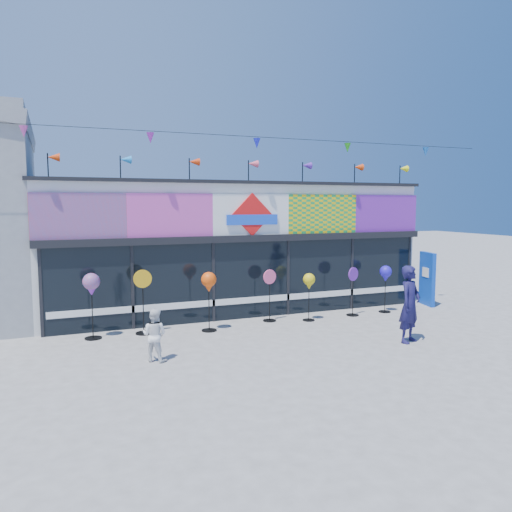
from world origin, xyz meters
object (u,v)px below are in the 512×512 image
spinner_3 (270,294)px  adult_man (410,304)px  spinner_1 (143,300)px  spinner_4 (309,283)px  spinner_2 (209,284)px  spinner_5 (353,290)px  spinner_6 (386,275)px  spinner_0 (91,286)px  blue_sign (427,279)px  child (154,335)px

spinner_3 → adult_man: 4.07m
spinner_1 → spinner_4: spinner_1 is taller
spinner_2 → adult_man: bearing=-34.4°
spinner_3 → spinner_5: 2.67m
spinner_1 → spinner_6: (7.52, -0.21, 0.29)m
spinner_0 → adult_man: size_ratio=0.88×
spinner_2 → spinner_6: spinner_2 is taller
spinner_3 → spinner_6: spinner_3 is taller
spinner_2 → spinner_4: spinner_2 is taller
spinner_1 → spinner_2: size_ratio=1.06×
spinner_3 → spinner_5: spinner_3 is taller
spinner_2 → spinner_6: size_ratio=1.08×
adult_man → blue_sign: bearing=19.1°
spinner_3 → spinner_2: bearing=-167.8°
spinner_5 → child: size_ratio=1.29×
spinner_3 → adult_man: size_ratio=0.80×
blue_sign → spinner_6: bearing=-155.1°
blue_sign → spinner_2: 7.87m
spinner_1 → spinner_6: 7.53m
blue_sign → spinner_2: bearing=-162.5°
spinner_1 → adult_man: (5.95, -3.29, 0.05)m
adult_man → child: (-6.12, 0.89, -0.37)m
blue_sign → spinner_3: size_ratio=1.18×
spinner_4 → spinner_5: (1.57, 0.08, -0.33)m
spinner_2 → spinner_5: (4.62, 0.13, -0.50)m
spinner_4 → spinner_6: size_ratio=0.95×
blue_sign → adult_man: 4.99m
spinner_2 → spinner_5: 4.65m
spinner_0 → spinner_2: size_ratio=1.05×
blue_sign → child: (-9.70, -2.60, -0.32)m
blue_sign → spinner_4: bearing=-160.5°
spinner_2 → adult_man: adult_man is taller
blue_sign → spinner_6: blue_sign is taller
blue_sign → spinner_1: 9.53m
blue_sign → child: blue_sign is taller
spinner_6 → adult_man: size_ratio=0.78×
blue_sign → spinner_2: blue_sign is taller
spinner_5 → adult_man: adult_man is taller
spinner_0 → blue_sign: bearing=1.1°
spinner_4 → spinner_2: bearing=-179.1°
spinner_4 → child: spinner_4 is taller
spinner_2 → spinner_3: bearing=12.2°
spinner_4 → spinner_5: size_ratio=0.94×
spinner_1 → spinner_6: size_ratio=1.15×
spinner_1 → spinner_2: bearing=-12.3°
child → spinner_3: bearing=-109.8°
spinner_0 → spinner_6: bearing=-1.3°
spinner_4 → adult_man: (1.21, -2.97, -0.17)m
spinner_2 → spinner_6: 5.84m
spinner_6 → child: spinner_6 is taller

